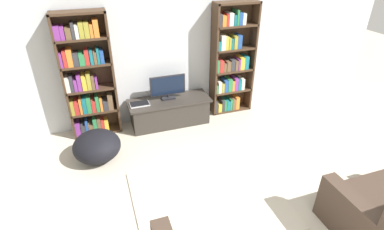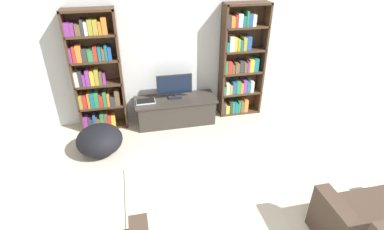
{
  "view_description": "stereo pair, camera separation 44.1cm",
  "coord_description": "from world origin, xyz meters",
  "px_view_note": "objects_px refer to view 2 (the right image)",
  "views": [
    {
      "loc": [
        -1.28,
        -0.76,
        2.9
      ],
      "look_at": [
        -0.04,
        2.88,
        0.7
      ],
      "focal_mm": 28.0,
      "sensor_mm": 36.0,
      "label": 1
    },
    {
      "loc": [
        -0.86,
        -0.88,
        2.9
      ],
      "look_at": [
        -0.04,
        2.88,
        0.7
      ],
      "focal_mm": 28.0,
      "sensor_mm": 36.0,
      "label": 2
    }
  ],
  "objects_px": {
    "television": "(174,86)",
    "laptop": "(146,101)",
    "tv_stand": "(176,110)",
    "bookshelf_left": "(96,74)",
    "bookshelf_right": "(240,64)",
    "beanbag_ottoman": "(100,140)"
  },
  "relations": [
    {
      "from": "laptop",
      "to": "beanbag_ottoman",
      "type": "relative_size",
      "value": 0.46
    },
    {
      "from": "tv_stand",
      "to": "laptop",
      "type": "bearing_deg",
      "value": -178.35
    },
    {
      "from": "bookshelf_left",
      "to": "tv_stand",
      "type": "bearing_deg",
      "value": -6.55
    },
    {
      "from": "bookshelf_right",
      "to": "beanbag_ottoman",
      "type": "relative_size",
      "value": 2.9
    },
    {
      "from": "tv_stand",
      "to": "bookshelf_left",
      "type": "bearing_deg",
      "value": 173.45
    },
    {
      "from": "television",
      "to": "bookshelf_right",
      "type": "bearing_deg",
      "value": 4.28
    },
    {
      "from": "television",
      "to": "laptop",
      "type": "distance_m",
      "value": 0.58
    },
    {
      "from": "bookshelf_left",
      "to": "bookshelf_right",
      "type": "xyz_separation_m",
      "value": [
        2.56,
        0.0,
        -0.02
      ]
    },
    {
      "from": "bookshelf_right",
      "to": "television",
      "type": "bearing_deg",
      "value": -175.72
    },
    {
      "from": "laptop",
      "to": "tv_stand",
      "type": "bearing_deg",
      "value": 1.65
    },
    {
      "from": "beanbag_ottoman",
      "to": "bookshelf_left",
      "type": "bearing_deg",
      "value": 89.0
    },
    {
      "from": "bookshelf_left",
      "to": "tv_stand",
      "type": "xyz_separation_m",
      "value": [
        1.31,
        -0.15,
        -0.77
      ]
    },
    {
      "from": "bookshelf_right",
      "to": "beanbag_ottoman",
      "type": "bearing_deg",
      "value": -162.24
    },
    {
      "from": "tv_stand",
      "to": "laptop",
      "type": "height_order",
      "value": "laptop"
    },
    {
      "from": "television",
      "to": "laptop",
      "type": "height_order",
      "value": "television"
    },
    {
      "from": "tv_stand",
      "to": "beanbag_ottoman",
      "type": "bearing_deg",
      "value": -153.18
    },
    {
      "from": "beanbag_ottoman",
      "to": "tv_stand",
      "type": "bearing_deg",
      "value": 26.82
    },
    {
      "from": "bookshelf_left",
      "to": "tv_stand",
      "type": "height_order",
      "value": "bookshelf_left"
    },
    {
      "from": "bookshelf_left",
      "to": "television",
      "type": "xyz_separation_m",
      "value": [
        1.31,
        -0.09,
        -0.3
      ]
    },
    {
      "from": "television",
      "to": "beanbag_ottoman",
      "type": "bearing_deg",
      "value": -151.17
    },
    {
      "from": "bookshelf_left",
      "to": "beanbag_ottoman",
      "type": "distance_m",
      "value": 1.14
    },
    {
      "from": "bookshelf_left",
      "to": "beanbag_ottoman",
      "type": "height_order",
      "value": "bookshelf_left"
    }
  ]
}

